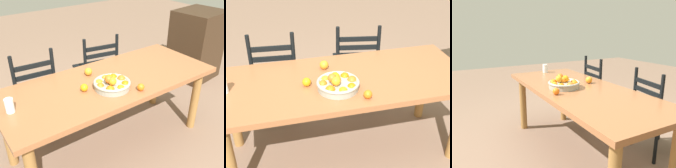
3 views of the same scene
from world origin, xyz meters
The scene contains 8 objects.
ground_plane centered at (0.00, 0.00, 0.00)m, with size 12.00×12.00×0.00m, color #826552.
dining_table centered at (0.00, 0.00, 0.65)m, with size 2.04×0.84×0.75m.
chair_near_window centered at (-0.50, 0.68, 0.46)m, with size 0.47×0.47×0.97m.
chair_by_cabinet centered at (0.35, 0.77, 0.45)m, with size 0.53×0.53×0.93m.
fruit_bowl centered at (-0.08, -0.14, 0.80)m, with size 0.32×0.32×0.14m.
orange_loose_0 centered at (0.10, -0.31, 0.79)m, with size 0.06×0.06×0.06m, color orange.
orange_loose_1 centered at (-0.11, 0.19, 0.79)m, with size 0.07×0.07×0.07m, color orange.
orange_loose_2 centered at (-0.29, -0.04, 0.79)m, with size 0.07×0.07×0.07m, color orange.
Camera 2 is at (-0.56, -2.07, 2.00)m, focal length 50.36 mm.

